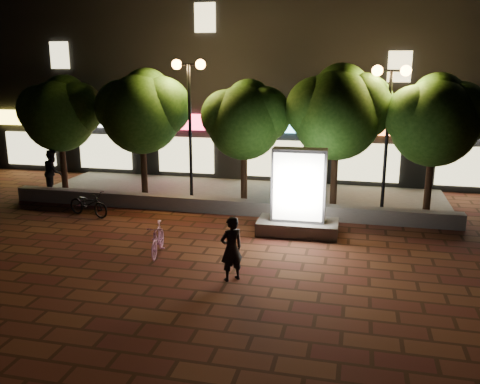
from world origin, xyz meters
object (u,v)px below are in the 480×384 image
(tree_left, at_px, (143,109))
(scooter_pink, at_px, (158,239))
(tree_mid, at_px, (246,117))
(tree_far_right, at_px, (436,117))
(pedestrian, at_px, (53,172))
(tree_far_left, at_px, (61,111))
(street_lamp_right, at_px, (389,101))
(ad_kiosk, at_px, (298,200))
(rider, at_px, (231,249))
(scooter_parked, at_px, (88,204))
(street_lamp_left, at_px, (189,94))
(tree_right, at_px, (339,109))

(tree_left, bearing_deg, scooter_pink, -63.91)
(tree_mid, bearing_deg, tree_left, 180.00)
(tree_far_right, distance_m, pedestrian, 14.35)
(tree_far_right, bearing_deg, tree_far_left, -180.00)
(tree_far_left, bearing_deg, scooter_pink, -42.34)
(street_lamp_right, relative_size, ad_kiosk, 1.88)
(street_lamp_right, height_order, rider, street_lamp_right)
(tree_far_right, height_order, street_lamp_right, street_lamp_right)
(scooter_parked, bearing_deg, rider, -108.54)
(tree_far_left, xyz_separation_m, tree_far_right, (14.00, 0.00, 0.08))
(street_lamp_left, bearing_deg, scooter_pink, -80.95)
(tree_right, relative_size, scooter_parked, 3.01)
(tree_right, bearing_deg, tree_far_left, -180.00)
(tree_right, xyz_separation_m, tree_far_right, (3.20, -0.00, -0.20))
(tree_mid, height_order, scooter_pink, tree_mid)
(tree_far_left, bearing_deg, scooter_parked, -47.97)
(tree_left, distance_m, pedestrian, 4.45)
(street_lamp_left, distance_m, ad_kiosk, 6.00)
(ad_kiosk, bearing_deg, tree_mid, 127.16)
(scooter_parked, bearing_deg, pedestrian, 66.11)
(scooter_pink, bearing_deg, tree_mid, 68.25)
(street_lamp_right, bearing_deg, tree_right, 170.90)
(tree_left, bearing_deg, rider, -53.14)
(rider, bearing_deg, tree_left, -95.68)
(tree_mid, distance_m, tree_far_right, 6.50)
(scooter_pink, bearing_deg, tree_far_left, 127.45)
(tree_left, xyz_separation_m, pedestrian, (-3.63, -0.69, -2.47))
(street_lamp_left, height_order, rider, street_lamp_left)
(tree_far_right, relative_size, scooter_pink, 3.19)
(tree_mid, relative_size, street_lamp_left, 0.87)
(street_lamp_left, bearing_deg, tree_left, 172.30)
(tree_right, distance_m, rider, 7.75)
(tree_far_left, xyz_separation_m, tree_left, (3.50, 0.00, 0.15))
(tree_mid, distance_m, street_lamp_right, 5.00)
(tree_right, height_order, street_lamp_right, tree_right)
(scooter_pink, bearing_deg, rider, -36.43)
(tree_mid, height_order, street_lamp_right, street_lamp_right)
(tree_far_right, xyz_separation_m, street_lamp_right, (-1.55, -0.26, 0.53))
(street_lamp_left, relative_size, ad_kiosk, 1.95)
(tree_far_right, distance_m, street_lamp_left, 8.58)
(ad_kiosk, bearing_deg, tree_far_left, 162.59)
(street_lamp_left, xyz_separation_m, pedestrian, (-5.58, -0.42, -3.05))
(tree_right, height_order, ad_kiosk, tree_right)
(tree_far_left, distance_m, tree_right, 10.81)
(street_lamp_right, bearing_deg, pedestrian, -178.08)
(tree_far_left, distance_m, tree_left, 3.51)
(tree_mid, height_order, tree_far_right, tree_far_right)
(tree_far_right, bearing_deg, pedestrian, -177.22)
(street_lamp_left, bearing_deg, tree_mid, 7.31)
(tree_mid, xyz_separation_m, street_lamp_left, (-2.05, -0.26, 0.81))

